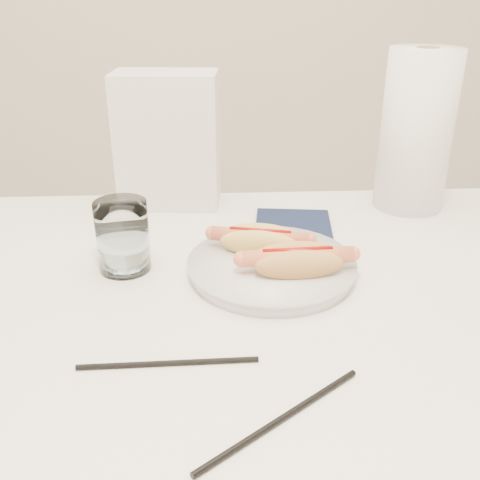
{
  "coord_description": "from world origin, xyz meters",
  "views": [
    {
      "loc": [
        -0.01,
        -0.71,
        1.17
      ],
      "look_at": [
        0.03,
        0.02,
        0.82
      ],
      "focal_mm": 41.49,
      "sensor_mm": 36.0,
      "label": 1
    }
  ],
  "objects_px": {
    "napkin_box": "(168,141)",
    "paper_towel_roll": "(416,131)",
    "plate": "(272,268)",
    "hotdog_right": "(297,261)",
    "table": "(224,322)",
    "hotdog_left": "(260,240)",
    "water_glass": "(123,236)"
  },
  "relations": [
    {
      "from": "water_glass",
      "to": "paper_towel_roll",
      "type": "relative_size",
      "value": 0.37
    },
    {
      "from": "hotdog_right",
      "to": "napkin_box",
      "type": "height_order",
      "value": "napkin_box"
    },
    {
      "from": "hotdog_left",
      "to": "paper_towel_roll",
      "type": "distance_m",
      "value": 0.41
    },
    {
      "from": "plate",
      "to": "hotdog_left",
      "type": "xyz_separation_m",
      "value": [
        -0.01,
        0.04,
        0.03
      ]
    },
    {
      "from": "plate",
      "to": "hotdog_right",
      "type": "bearing_deg",
      "value": -47.51
    },
    {
      "from": "water_glass",
      "to": "plate",
      "type": "bearing_deg",
      "value": -7.85
    },
    {
      "from": "hotdog_left",
      "to": "water_glass",
      "type": "distance_m",
      "value": 0.21
    },
    {
      "from": "plate",
      "to": "napkin_box",
      "type": "bearing_deg",
      "value": 119.18
    },
    {
      "from": "water_glass",
      "to": "hotdog_right",
      "type": "bearing_deg",
      "value": -14.52
    },
    {
      "from": "plate",
      "to": "table",
      "type": "bearing_deg",
      "value": -152.23
    },
    {
      "from": "plate",
      "to": "water_glass",
      "type": "distance_m",
      "value": 0.24
    },
    {
      "from": "table",
      "to": "plate",
      "type": "distance_m",
      "value": 0.11
    },
    {
      "from": "hotdog_left",
      "to": "water_glass",
      "type": "height_order",
      "value": "water_glass"
    },
    {
      "from": "table",
      "to": "water_glass",
      "type": "bearing_deg",
      "value": 155.08
    },
    {
      "from": "table",
      "to": "paper_towel_roll",
      "type": "bearing_deg",
      "value": 39.46
    },
    {
      "from": "water_glass",
      "to": "napkin_box",
      "type": "distance_m",
      "value": 0.29
    },
    {
      "from": "plate",
      "to": "hotdog_right",
      "type": "height_order",
      "value": "hotdog_right"
    },
    {
      "from": "napkin_box",
      "to": "paper_towel_roll",
      "type": "height_order",
      "value": "paper_towel_roll"
    },
    {
      "from": "plate",
      "to": "napkin_box",
      "type": "distance_m",
      "value": 0.37
    },
    {
      "from": "table",
      "to": "hotdog_right",
      "type": "xyz_separation_m",
      "value": [
        0.11,
        0.0,
        0.1
      ]
    },
    {
      "from": "hotdog_right",
      "to": "napkin_box",
      "type": "xyz_separation_m",
      "value": [
        -0.21,
        0.35,
        0.09
      ]
    },
    {
      "from": "table",
      "to": "plate",
      "type": "relative_size",
      "value": 4.78
    },
    {
      "from": "water_glass",
      "to": "table",
      "type": "bearing_deg",
      "value": -24.92
    },
    {
      "from": "plate",
      "to": "hotdog_right",
      "type": "relative_size",
      "value": 1.52
    },
    {
      "from": "napkin_box",
      "to": "paper_towel_roll",
      "type": "relative_size",
      "value": 0.85
    },
    {
      "from": "plate",
      "to": "water_glass",
      "type": "relative_size",
      "value": 2.23
    },
    {
      "from": "table",
      "to": "napkin_box",
      "type": "xyz_separation_m",
      "value": [
        -0.1,
        0.35,
        0.19
      ]
    },
    {
      "from": "hotdog_right",
      "to": "paper_towel_roll",
      "type": "distance_m",
      "value": 0.42
    },
    {
      "from": "plate",
      "to": "hotdog_right",
      "type": "xyz_separation_m",
      "value": [
        0.03,
        -0.04,
        0.03
      ]
    },
    {
      "from": "napkin_box",
      "to": "hotdog_left",
      "type": "bearing_deg",
      "value": -55.15
    },
    {
      "from": "water_glass",
      "to": "paper_towel_roll",
      "type": "xyz_separation_m",
      "value": [
        0.53,
        0.24,
        0.1
      ]
    },
    {
      "from": "table",
      "to": "hotdog_left",
      "type": "relative_size",
      "value": 7.66
    }
  ]
}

